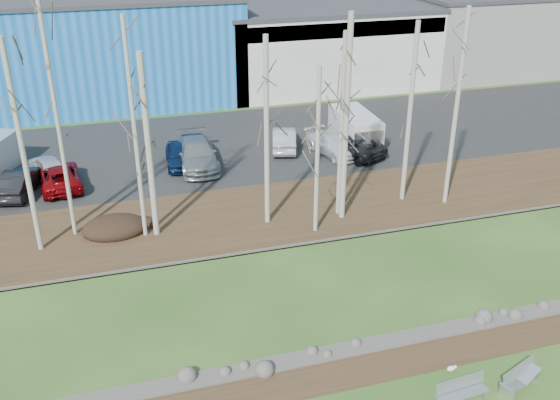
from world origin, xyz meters
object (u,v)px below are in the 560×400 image
object	(u,v)px
bench_damaged	(520,378)
car_2	(60,176)
car_1	(19,182)
car_5	(284,139)
bench_intact	(461,392)
car_7	(332,144)
car_4	(179,155)
van_white	(356,130)
seagull	(452,368)
car_6	(350,145)
car_3	(197,154)
car_0	(48,166)

from	to	relation	value
bench_damaged	car_2	xyz separation A→B (m)	(-14.92, 21.27, 0.39)
car_1	car_5	size ratio (longest dim) A/B	1.00
bench_intact	car_7	xyz separation A→B (m)	(3.90, 21.69, 0.33)
car_4	van_white	xyz separation A→B (m)	(11.66, 0.02, 0.42)
bench_damaged	van_white	world-z (taller)	van_white
seagull	bench_intact	bearing A→B (deg)	-94.54
car_6	seagull	bearing A→B (deg)	53.87
car_2	car_3	size ratio (longest dim) A/B	0.84
car_3	car_7	world-z (taller)	car_3
bench_damaged	seagull	size ratio (longest dim) A/B	4.80
car_2	car_7	world-z (taller)	car_7
bench_intact	car_0	size ratio (longest dim) A/B	0.49
car_2	car_7	bearing A→B (deg)	175.56
car_1	van_white	world-z (taller)	van_white
car_3	car_5	world-z (taller)	car_3
seagull	car_3	size ratio (longest dim) A/B	0.07
car_4	van_white	bearing A→B (deg)	4.55
seagull	van_white	world-z (taller)	van_white
car_5	bench_intact	bearing A→B (deg)	103.15
van_white	car_5	bearing A→B (deg)	172.72
seagull	car_4	xyz separation A→B (m)	(-6.24, 21.21, 0.65)
car_0	car_7	world-z (taller)	car_7
car_1	car_4	size ratio (longest dim) A/B	1.08
car_6	van_white	world-z (taller)	van_white
car_7	bench_damaged	bearing A→B (deg)	-108.73
bench_intact	car_2	world-z (taller)	car_2
car_4	van_white	world-z (taller)	van_white
car_4	car_6	xyz separation A→B (m)	(10.69, -1.34, 0.01)
car_4	car_6	bearing A→B (deg)	-2.71
seagull	car_5	size ratio (longest dim) A/B	0.09
car_5	car_6	distance (m)	4.32
car_1	car_6	size ratio (longest dim) A/B	0.87
van_white	car_3	bearing A→B (deg)	-175.11
bench_intact	car_1	distance (m)	25.71
car_3	car_7	distance (m)	8.61
car_4	car_5	distance (m)	7.01
bench_damaged	car_4	world-z (taller)	car_4
car_2	van_white	size ratio (longest dim) A/B	0.91
van_white	car_7	bearing A→B (deg)	-153.08
car_2	van_white	xyz separation A→B (m)	(18.58, 1.27, 0.45)
car_4	car_7	xyz separation A→B (m)	(9.63, -0.90, -0.02)
bench_intact	car_7	distance (m)	22.04
car_1	car_3	xyz separation A→B (m)	(10.08, 1.14, 0.10)
bench_damaged	car_1	world-z (taller)	car_1
bench_intact	car_6	bearing A→B (deg)	72.21
seagull	car_5	xyz separation A→B (m)	(0.72, 22.04, 0.68)
car_2	car_7	xyz separation A→B (m)	(16.55, 0.34, 0.00)
bench_damaged	car_7	xyz separation A→B (m)	(1.63, 21.62, 0.39)
car_5	car_7	xyz separation A→B (m)	(2.67, -1.73, -0.05)
car_1	van_white	xyz separation A→B (m)	(20.70, 1.58, 0.39)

